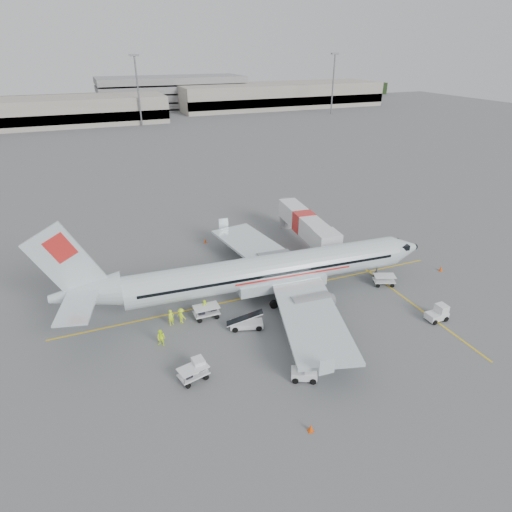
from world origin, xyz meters
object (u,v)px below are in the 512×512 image
(belt_loader, at_px, (246,318))
(tug_mid, at_px, (304,371))
(tug_aft, at_px, (193,368))
(jet_bridge, at_px, (304,229))
(tug_fore, at_px, (437,313))
(aircraft, at_px, (270,251))

(belt_loader, height_order, tug_mid, belt_loader)
(tug_mid, height_order, tug_aft, tug_mid)
(belt_loader, bearing_deg, jet_bridge, 63.50)
(tug_mid, bearing_deg, tug_aft, -178.44)
(jet_bridge, distance_m, tug_fore, 21.69)
(tug_fore, xyz_separation_m, tug_mid, (-16.23, -2.49, -0.00))
(belt_loader, bearing_deg, tug_fore, -1.80)
(aircraft, height_order, tug_aft, aircraft)
(jet_bridge, relative_size, tug_fore, 8.23)
(aircraft, distance_m, belt_loader, 7.67)
(jet_bridge, height_order, tug_aft, jet_bridge)
(aircraft, height_order, tug_mid, aircraft)
(aircraft, bearing_deg, belt_loader, -130.95)
(tug_mid, bearing_deg, belt_loader, 128.14)
(tug_fore, distance_m, tug_aft, 24.57)
(jet_bridge, bearing_deg, aircraft, -127.50)
(belt_loader, bearing_deg, tug_mid, -61.40)
(belt_loader, distance_m, tug_mid, 8.62)
(aircraft, height_order, tug_fore, aircraft)
(tug_aft, bearing_deg, belt_loader, 28.82)
(tug_mid, bearing_deg, aircraft, 104.55)
(aircraft, relative_size, tug_fore, 18.90)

